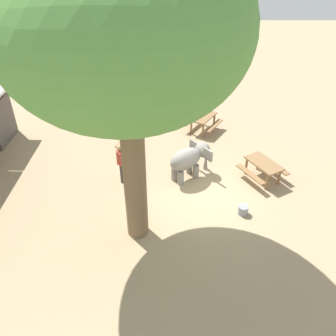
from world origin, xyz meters
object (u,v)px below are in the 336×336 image
object	(u,v)px
elephant	(189,159)
picnic_table_near	(263,167)
picnic_table_far	(203,120)
person_handler	(121,161)
shade_tree_main	(125,29)
feed_bucket	(243,210)
wooden_bench	(127,140)

from	to	relation	value
elephant	picnic_table_near	size ratio (longest dim) A/B	0.90
picnic_table_near	picnic_table_far	distance (m)	4.56
person_handler	picnic_table_near	xyz separation A→B (m)	(0.17, -5.56, -0.36)
shade_tree_main	picnic_table_near	size ratio (longest dim) A/B	4.32
picnic_table_near	elephant	bearing A→B (deg)	57.19
picnic_table_near	feed_bucket	bearing A→B (deg)	122.27
picnic_table_far	person_handler	bearing A→B (deg)	172.22
person_handler	wooden_bench	world-z (taller)	person_handler
elephant	picnic_table_far	bearing A→B (deg)	39.83
elephant	picnic_table_near	distance (m)	2.92
elephant	person_handler	bearing A→B (deg)	148.68
person_handler	picnic_table_near	bearing A→B (deg)	-2.55
picnic_table_near	feed_bucket	xyz separation A→B (m)	(-2.09, 1.10, -0.43)
shade_tree_main	wooden_bench	xyz separation A→B (m)	(5.27, 0.90, -5.97)
person_handler	shade_tree_main	size ratio (longest dim) A/B	0.18
feed_bucket	elephant	bearing A→B (deg)	39.12
person_handler	feed_bucket	xyz separation A→B (m)	(-1.92, -4.46, -0.79)
elephant	shade_tree_main	size ratio (longest dim) A/B	0.21
elephant	picnic_table_near	world-z (taller)	elephant
elephant	picnic_table_far	xyz separation A→B (m)	(3.92, -0.85, -0.27)
picnic_table_near	person_handler	bearing A→B (deg)	61.71
shade_tree_main	elephant	bearing A→B (deg)	-30.00
wooden_bench	feed_bucket	distance (m)	6.29
person_handler	picnic_table_far	bearing A→B (deg)	46.14
shade_tree_main	feed_bucket	distance (m)	7.31
wooden_bench	picnic_table_near	bearing A→B (deg)	-93.34
picnic_table_far	shade_tree_main	bearing A→B (deg)	-168.83
wooden_bench	picnic_table_near	size ratio (longest dim) A/B	0.71
picnic_table_near	feed_bucket	world-z (taller)	picnic_table_near
person_handler	shade_tree_main	distance (m)	6.23
elephant	wooden_bench	bearing A→B (deg)	103.84
shade_tree_main	picnic_table_near	distance (m)	8.09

